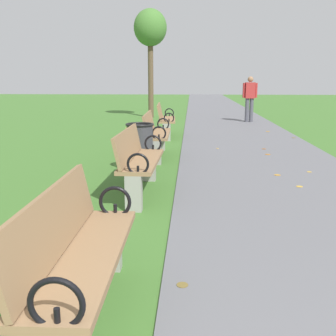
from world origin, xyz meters
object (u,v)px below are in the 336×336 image
object	(u,v)px
pedestrian_walking	(250,97)
trash_bin	(140,148)
park_bench_2	(78,253)
park_bench_3	(138,160)
park_bench_4	(156,133)
tree_2	(150,30)
park_bench_5	(165,119)

from	to	relation	value
pedestrian_walking	trash_bin	xyz separation A→B (m)	(-2.96, -8.07, -0.50)
park_bench_2	park_bench_3	world-z (taller)	same
park_bench_4	tree_2	size ratio (longest dim) A/B	0.38
tree_2	pedestrian_walking	world-z (taller)	tree_2
tree_2	park_bench_3	bearing A→B (deg)	-85.15
park_bench_5	pedestrian_walking	world-z (taller)	pedestrian_walking
park_bench_4	park_bench_3	bearing A→B (deg)	-90.00
park_bench_2	trash_bin	bearing A→B (deg)	91.95
park_bench_2	park_bench_5	size ratio (longest dim) A/B	0.99
park_bench_3	trash_bin	world-z (taller)	park_bench_3
park_bench_2	park_bench_3	distance (m)	3.00
trash_bin	pedestrian_walking	bearing A→B (deg)	69.86
park_bench_4	pedestrian_walking	distance (m)	7.28
trash_bin	tree_2	bearing A→B (deg)	94.64
pedestrian_walking	tree_2	bearing A→B (deg)	155.92
park_bench_3	trash_bin	distance (m)	1.33
tree_2	pedestrian_walking	xyz separation A→B (m)	(3.75, -1.68, -2.48)
park_bench_4	park_bench_5	world-z (taller)	same
park_bench_2	pedestrian_walking	world-z (taller)	pedestrian_walking
park_bench_3	tree_2	world-z (taller)	tree_2
park_bench_5	tree_2	distance (m)	6.30
park_bench_2	trash_bin	world-z (taller)	park_bench_2
park_bench_2	park_bench_4	size ratio (longest dim) A/B	1.00
park_bench_2	park_bench_5	xyz separation A→B (m)	(0.00, 8.57, 0.00)
park_bench_4	trash_bin	distance (m)	1.38
park_bench_5	trash_bin	distance (m)	4.25
tree_2	trash_bin	world-z (taller)	tree_2
park_bench_2	tree_2	world-z (taller)	tree_2
park_bench_3	trash_bin	bearing A→B (deg)	96.36
park_bench_4	tree_2	world-z (taller)	tree_2
park_bench_2	pedestrian_walking	xyz separation A→B (m)	(2.81, 12.39, 0.44)
park_bench_2	pedestrian_walking	size ratio (longest dim) A/B	0.99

